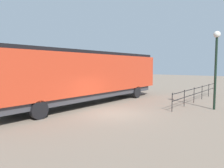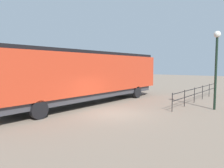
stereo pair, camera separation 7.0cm
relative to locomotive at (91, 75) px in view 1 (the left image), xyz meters
name	(u,v)px [view 1 (the left image)]	position (x,y,z in m)	size (l,w,h in m)	color
ground_plane	(114,113)	(3.81, -1.92, -2.35)	(120.00, 120.00, 0.00)	#756656
locomotive	(91,75)	(0.00, 0.00, 0.00)	(3.08, 16.57, 4.18)	red
lamp_post	(216,57)	(8.61, 3.41, 1.31)	(0.46, 0.46, 5.43)	black
platform_fence	(198,91)	(6.57, 6.61, -1.52)	(0.05, 11.49, 1.27)	black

